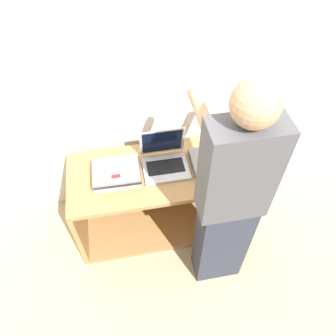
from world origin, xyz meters
name	(u,v)px	position (x,y,z in m)	size (l,w,h in m)	color
ground_plane	(173,250)	(0.00, 0.00, 0.00)	(12.00, 12.00, 0.00)	tan
wall_back	(155,79)	(0.00, 0.70, 1.20)	(8.00, 0.05, 2.40)	silver
cart	(164,190)	(0.00, 0.37, 0.35)	(1.43, 0.59, 0.70)	#A87A47
laptop_open	(165,160)	(0.00, 0.35, 0.75)	(0.33, 0.30, 0.27)	#B7B7BC
laptop_stack_left	(116,173)	(-0.36, 0.30, 0.74)	(0.35, 0.27, 0.08)	#B7B7BC
laptop_stack_right	(214,160)	(0.36, 0.29, 0.73)	(0.35, 0.27, 0.06)	slate
person	(230,202)	(0.31, -0.19, 0.89)	(0.40, 0.54, 1.75)	#2D3342
inventory_tag	(116,176)	(-0.36, 0.23, 0.78)	(0.06, 0.02, 0.01)	red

